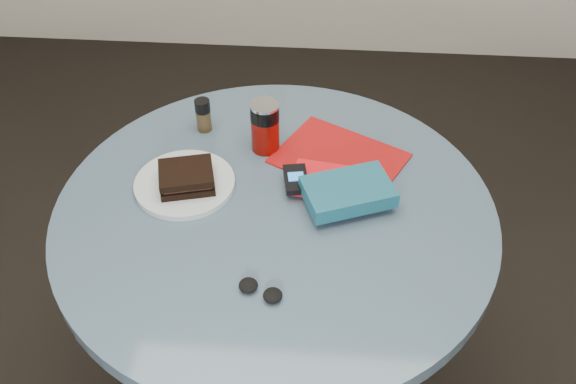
# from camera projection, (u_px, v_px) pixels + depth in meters

# --- Properties ---
(ground) EXTENTS (4.00, 4.00, 0.00)m
(ground) POSITION_uv_depth(u_px,v_px,m) (278.00, 383.00, 1.96)
(ground) COLOR black
(ground) RESTS_ON ground
(table) EXTENTS (1.00, 1.00, 0.75)m
(table) POSITION_uv_depth(u_px,v_px,m) (276.00, 256.00, 1.56)
(table) COLOR black
(table) RESTS_ON ground
(plate) EXTENTS (0.30, 0.30, 0.01)m
(plate) POSITION_uv_depth(u_px,v_px,m) (185.00, 184.00, 1.50)
(plate) COLOR silver
(plate) RESTS_ON table
(sandwich) EXTENTS (0.14, 0.13, 0.04)m
(sandwich) POSITION_uv_depth(u_px,v_px,m) (187.00, 177.00, 1.47)
(sandwich) COLOR black
(sandwich) RESTS_ON plate
(soda_can) EXTENTS (0.09, 0.09, 0.13)m
(soda_can) POSITION_uv_depth(u_px,v_px,m) (265.00, 127.00, 1.56)
(soda_can) COLOR #740B05
(soda_can) RESTS_ON table
(pepper_grinder) EXTENTS (0.04, 0.04, 0.09)m
(pepper_grinder) POSITION_uv_depth(u_px,v_px,m) (203.00, 115.00, 1.63)
(pepper_grinder) COLOR #41321C
(pepper_grinder) RESTS_ON table
(magazine) EXTENTS (0.36, 0.33, 0.01)m
(magazine) POSITION_uv_depth(u_px,v_px,m) (339.00, 158.00, 1.57)
(magazine) COLOR maroon
(magazine) RESTS_ON table
(red_book) EXTENTS (0.19, 0.14, 0.01)m
(red_book) POSITION_uv_depth(u_px,v_px,m) (330.00, 182.00, 1.49)
(red_book) COLOR red
(red_book) RESTS_ON magazine
(novel) EXTENTS (0.23, 0.19, 0.04)m
(novel) POSITION_uv_depth(u_px,v_px,m) (348.00, 192.00, 1.43)
(novel) COLOR navy
(novel) RESTS_ON red_book
(mp3_player) EXTENTS (0.07, 0.10, 0.02)m
(mp3_player) POSITION_uv_depth(u_px,v_px,m) (296.00, 179.00, 1.48)
(mp3_player) COLOR black
(mp3_player) RESTS_ON red_book
(headphones) EXTENTS (0.10, 0.07, 0.02)m
(headphones) POSITION_uv_depth(u_px,v_px,m) (260.00, 290.00, 1.26)
(headphones) COLOR black
(headphones) RESTS_ON table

